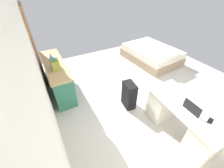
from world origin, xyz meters
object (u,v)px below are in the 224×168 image
at_px(desk, 182,119).
at_px(credenza, 58,77).
at_px(suitcase_black, 129,95).
at_px(cell_phone_near_laptop, 210,121).
at_px(office_chair, 210,99).
at_px(bed, 151,54).
at_px(computer_mouse, 182,100).
at_px(figurine_small, 51,55).
at_px(laptop, 193,109).

relative_size(desk, credenza, 0.82).
bearing_deg(suitcase_black, desk, -149.60).
relative_size(desk, cell_phone_near_laptop, 10.79).
height_order(credenza, cell_phone_near_laptop, credenza).
height_order(office_chair, cell_phone_near_laptop, office_chair).
relative_size(bed, computer_mouse, 19.91).
xyz_separation_m(cell_phone_near_laptop, figurine_small, (3.29, 1.79, 0.11)).
bearing_deg(credenza, laptop, -146.90).
relative_size(cell_phone_near_laptop, figurine_small, 1.24).
bearing_deg(office_chair, laptop, 100.05).
bearing_deg(bed, computer_mouse, 148.06).
relative_size(credenza, laptop, 5.64).
xyz_separation_m(desk, bed, (2.61, -1.55, -0.14)).
bearing_deg(figurine_small, suitcase_black, -144.54).
bearing_deg(cell_phone_near_laptop, computer_mouse, -13.62).
bearing_deg(laptop, cell_phone_near_laptop, -165.02).
height_order(suitcase_black, figurine_small, figurine_small).
relative_size(suitcase_black, laptop, 2.03).
xyz_separation_m(credenza, bed, (0.09, -3.31, -0.16)).
xyz_separation_m(desk, computer_mouse, (0.15, -0.01, 0.36)).
distance_m(bed, cell_phone_near_laptop, 3.39).
xyz_separation_m(desk, figurine_small, (2.91, 1.76, 0.47)).
relative_size(office_chair, bed, 0.47).
bearing_deg(desk, office_chair, -86.16).
distance_m(office_chair, computer_mouse, 0.98).
xyz_separation_m(office_chair, laptop, (-0.17, 0.97, 0.36)).
xyz_separation_m(suitcase_black, computer_mouse, (-0.94, -0.48, 0.42)).
bearing_deg(laptop, computer_mouse, -11.54).
relative_size(suitcase_black, computer_mouse, 6.48).
distance_m(desk, credenza, 3.07).
relative_size(desk, suitcase_black, 2.26).
height_order(suitcase_black, cell_phone_near_laptop, cell_phone_near_laptop).
height_order(bed, suitcase_black, suitcase_black).
height_order(cell_phone_near_laptop, figurine_small, figurine_small).
bearing_deg(suitcase_black, figurine_small, 42.93).
height_order(bed, cell_phone_near_laptop, cell_phone_near_laptop).
height_order(credenza, suitcase_black, credenza).
xyz_separation_m(office_chair, figurine_small, (2.85, 2.69, 0.43)).
bearing_deg(suitcase_black, cell_phone_near_laptop, -153.92).
height_order(bed, computer_mouse, computer_mouse).
xyz_separation_m(bed, suitcase_black, (-1.52, 2.01, 0.08)).
height_order(laptop, cell_phone_near_laptop, laptop).
relative_size(suitcase_black, figurine_small, 5.89).
bearing_deg(desk, cell_phone_near_laptop, -175.07).
relative_size(desk, laptop, 4.59).
bearing_deg(computer_mouse, desk, 177.16).
bearing_deg(credenza, suitcase_black, -137.91).
bearing_deg(cell_phone_near_laptop, suitcase_black, 2.96).
bearing_deg(office_chair, bed, -13.55).
distance_m(office_chair, suitcase_black, 1.74).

